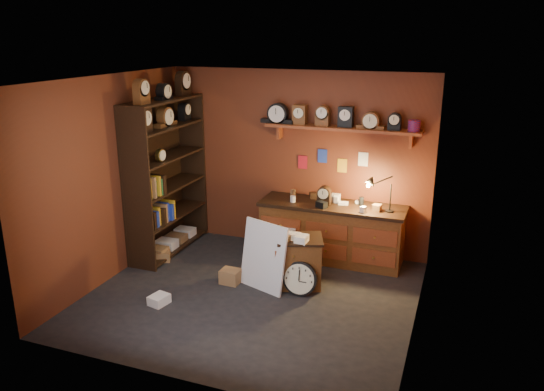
{
  "coord_description": "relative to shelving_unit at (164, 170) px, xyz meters",
  "views": [
    {
      "loc": [
        2.35,
        -5.58,
        3.21
      ],
      "look_at": [
        0.14,
        0.35,
        1.25
      ],
      "focal_mm": 35.0,
      "sensor_mm": 36.0,
      "label": 1
    }
  ],
  "objects": [
    {
      "name": "big_round_clock",
      "position": [
        2.34,
        -0.72,
        -1.04
      ],
      "size": [
        0.44,
        0.15,
        0.45
      ],
      "color": "black",
      "rests_on": "ground"
    },
    {
      "name": "white_panel",
      "position": [
        1.84,
        -0.7,
        -1.25
      ],
      "size": [
        0.71,
        0.41,
        0.91
      ],
      "primitive_type": "cube",
      "rotation": [
        -0.17,
        0.0,
        -0.35
      ],
      "color": "silver",
      "rests_on": "ground"
    },
    {
      "name": "workbench",
      "position": [
        2.44,
        0.49,
        -0.78
      ],
      "size": [
        2.09,
        0.66,
        1.36
      ],
      "color": "brown",
      "rests_on": "ground"
    },
    {
      "name": "floor_box_a",
      "position": [
        0.14,
        -0.43,
        -1.18
      ],
      "size": [
        0.3,
        0.28,
        0.14
      ],
      "primitive_type": "cube",
      "rotation": [
        0.0,
        0.0,
        0.47
      ],
      "color": "olive",
      "rests_on": "ground"
    },
    {
      "name": "floor_box_b",
      "position": [
        0.8,
        -1.57,
        -1.2
      ],
      "size": [
        0.24,
        0.27,
        0.12
      ],
      "primitive_type": "cube",
      "rotation": [
        0.0,
        0.0,
        -0.21
      ],
      "color": "white",
      "rests_on": "ground"
    },
    {
      "name": "room_shell",
      "position": [
        1.84,
        -0.87,
        0.47
      ],
      "size": [
        4.02,
        3.62,
        2.71
      ],
      "color": "maroon",
      "rests_on": "ground"
    },
    {
      "name": "low_cabinet",
      "position": [
        2.25,
        -0.46,
        -0.89
      ],
      "size": [
        0.72,
        0.66,
        0.76
      ],
      "rotation": [
        0.0,
        0.0,
        0.34
      ],
      "color": "brown",
      "rests_on": "ground"
    },
    {
      "name": "floor_box_c",
      "position": [
        1.38,
        -0.73,
        -1.16
      ],
      "size": [
        0.26,
        0.22,
        0.19
      ],
      "primitive_type": "cube",
      "rotation": [
        0.0,
        0.0,
        -0.04
      ],
      "color": "olive",
      "rests_on": "ground"
    },
    {
      "name": "floor",
      "position": [
        1.79,
        -0.98,
        -1.25
      ],
      "size": [
        4.0,
        4.0,
        0.0
      ],
      "primitive_type": "plane",
      "color": "black",
      "rests_on": "ground"
    },
    {
      "name": "mini_fridge",
      "position": [
        1.72,
        0.21,
        -0.99
      ],
      "size": [
        0.61,
        0.63,
        0.53
      ],
      "rotation": [
        0.0,
        0.0,
        0.23
      ],
      "color": "silver",
      "rests_on": "ground"
    },
    {
      "name": "shelving_unit",
      "position": [
        0.0,
        0.0,
        0.0
      ],
      "size": [
        0.47,
        1.6,
        2.58
      ],
      "color": "black",
      "rests_on": "ground"
    }
  ]
}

